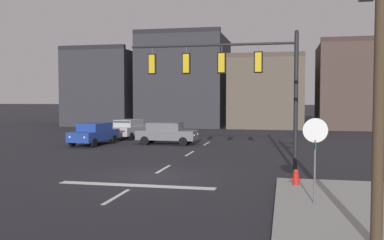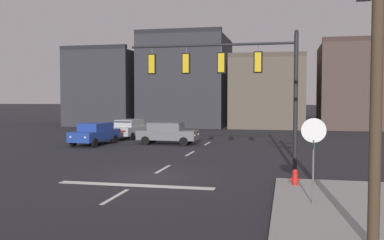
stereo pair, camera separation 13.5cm
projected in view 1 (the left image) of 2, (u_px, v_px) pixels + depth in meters
The scene contains 12 objects.
ground_plane at pixel (151, 176), 19.05m from camera, with size 400.00×400.00×0.00m, color #232328.
sidewalk_near_corner at pixel (357, 206), 13.49m from camera, with size 5.00×8.00×0.15m, color gray.
stop_bar_paint at pixel (136, 185), 17.10m from camera, with size 6.40×0.50×0.01m, color silver.
lane_centreline at pixel (163, 169), 21.00m from camera, with size 0.16×26.40×0.01m.
signal_mast_near_side at pixel (235, 73), 20.60m from camera, with size 8.09×0.40×6.58m.
stop_sign at pixel (315, 140), 13.44m from camera, with size 0.76×0.64×2.83m.
car_lot_nearside at pixel (94, 133), 31.75m from camera, with size 2.26×4.58×1.61m.
car_lot_middle at pixel (129, 128), 36.81m from camera, with size 2.30×4.60×1.61m.
car_lot_farside at pixel (166, 133), 32.22m from camera, with size 4.49×1.99×1.61m.
utility_pole at pixel (379, 51), 9.59m from camera, with size 2.20×2.09×8.09m.
fire_hydrant at pixel (296, 180), 16.47m from camera, with size 0.40×0.30×0.75m.
building_row at pixel (223, 87), 52.45m from camera, with size 41.89×12.34×11.22m.
Camera 1 is at (5.71, -18.11, 3.46)m, focal length 40.54 mm.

